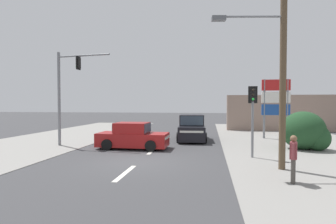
{
  "coord_description": "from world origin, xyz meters",
  "views": [
    {
      "loc": [
        3.21,
        -11.66,
        2.66
      ],
      "look_at": [
        0.73,
        4.0,
        2.2
      ],
      "focal_mm": 28.0,
      "sensor_mm": 36.0,
      "label": 1
    }
  ],
  "objects_px": {
    "shopping_plaza_sign": "(276,100)",
    "suv_kerbside_parked": "(192,128)",
    "pedestal_signal_right_kerb": "(253,109)",
    "sedan_oncoming_near": "(133,137)",
    "pedestrian_at_kerb": "(293,156)",
    "traffic_signal_mast": "(66,86)",
    "utility_pole_foreground_right": "(279,55)"
  },
  "relations": [
    {
      "from": "shopping_plaza_sign",
      "to": "suv_kerbside_parked",
      "type": "relative_size",
      "value": 0.99
    },
    {
      "from": "pedestal_signal_right_kerb",
      "to": "sedan_oncoming_near",
      "type": "xyz_separation_m",
      "value": [
        -6.68,
        1.78,
        -1.71
      ]
    },
    {
      "from": "suv_kerbside_parked",
      "to": "pedestrian_at_kerb",
      "type": "xyz_separation_m",
      "value": [
        4.08,
        -10.22,
        0.04
      ]
    },
    {
      "from": "traffic_signal_mast",
      "to": "sedan_oncoming_near",
      "type": "relative_size",
      "value": 1.41
    },
    {
      "from": "utility_pole_foreground_right",
      "to": "suv_kerbside_parked",
      "type": "distance_m",
      "value": 10.0
    },
    {
      "from": "traffic_signal_mast",
      "to": "shopping_plaza_sign",
      "type": "distance_m",
      "value": 15.22
    },
    {
      "from": "traffic_signal_mast",
      "to": "pedestrian_at_kerb",
      "type": "xyz_separation_m",
      "value": [
        11.81,
        -6.23,
        -2.91
      ]
    },
    {
      "from": "traffic_signal_mast",
      "to": "suv_kerbside_parked",
      "type": "distance_m",
      "value": 9.19
    },
    {
      "from": "traffic_signal_mast",
      "to": "pedestrian_at_kerb",
      "type": "bearing_deg",
      "value": -27.82
    },
    {
      "from": "shopping_plaza_sign",
      "to": "sedan_oncoming_near",
      "type": "xyz_separation_m",
      "value": [
        -9.62,
        -6.01,
        -2.28
      ]
    },
    {
      "from": "traffic_signal_mast",
      "to": "suv_kerbside_parked",
      "type": "xyz_separation_m",
      "value": [
        7.74,
        3.99,
        -2.95
      ]
    },
    {
      "from": "traffic_signal_mast",
      "to": "sedan_oncoming_near",
      "type": "height_order",
      "value": "traffic_signal_mast"
    },
    {
      "from": "sedan_oncoming_near",
      "to": "pedestrian_at_kerb",
      "type": "distance_m",
      "value": 9.46
    },
    {
      "from": "suv_kerbside_parked",
      "to": "sedan_oncoming_near",
      "type": "distance_m",
      "value": 5.38
    },
    {
      "from": "utility_pole_foreground_right",
      "to": "suv_kerbside_parked",
      "type": "relative_size",
      "value": 1.85
    },
    {
      "from": "utility_pole_foreground_right",
      "to": "shopping_plaza_sign",
      "type": "xyz_separation_m",
      "value": [
        2.28,
        10.07,
        -1.66
      ]
    },
    {
      "from": "utility_pole_foreground_right",
      "to": "traffic_signal_mast",
      "type": "bearing_deg",
      "value": 159.81
    },
    {
      "from": "pedestal_signal_right_kerb",
      "to": "shopping_plaza_sign",
      "type": "height_order",
      "value": "shopping_plaza_sign"
    },
    {
      "from": "traffic_signal_mast",
      "to": "pedestal_signal_right_kerb",
      "type": "distance_m",
      "value": 11.42
    },
    {
      "from": "utility_pole_foreground_right",
      "to": "suv_kerbside_parked",
      "type": "bearing_deg",
      "value": 116.03
    },
    {
      "from": "shopping_plaza_sign",
      "to": "suv_kerbside_parked",
      "type": "xyz_separation_m",
      "value": [
        -6.34,
        -1.74,
        -2.1
      ]
    },
    {
      "from": "traffic_signal_mast",
      "to": "utility_pole_foreground_right",
      "type": "bearing_deg",
      "value": -20.19
    },
    {
      "from": "suv_kerbside_parked",
      "to": "pedestrian_at_kerb",
      "type": "distance_m",
      "value": 11.0
    },
    {
      "from": "shopping_plaza_sign",
      "to": "pedestrian_at_kerb",
      "type": "height_order",
      "value": "shopping_plaza_sign"
    },
    {
      "from": "pedestal_signal_right_kerb",
      "to": "pedestrian_at_kerb",
      "type": "height_order",
      "value": "pedestal_signal_right_kerb"
    },
    {
      "from": "utility_pole_foreground_right",
      "to": "shopping_plaza_sign",
      "type": "height_order",
      "value": "utility_pole_foreground_right"
    },
    {
      "from": "utility_pole_foreground_right",
      "to": "suv_kerbside_parked",
      "type": "xyz_separation_m",
      "value": [
        -4.07,
        8.33,
        -3.76
      ]
    },
    {
      "from": "suv_kerbside_parked",
      "to": "pedestrian_at_kerb",
      "type": "relative_size",
      "value": 2.84
    },
    {
      "from": "pedestal_signal_right_kerb",
      "to": "suv_kerbside_parked",
      "type": "xyz_separation_m",
      "value": [
        -3.41,
        6.04,
        -1.53
      ]
    },
    {
      "from": "utility_pole_foreground_right",
      "to": "pedestrian_at_kerb",
      "type": "bearing_deg",
      "value": -89.7
    },
    {
      "from": "shopping_plaza_sign",
      "to": "pedestrian_at_kerb",
      "type": "bearing_deg",
      "value": -100.74
    },
    {
      "from": "pedestrian_at_kerb",
      "to": "shopping_plaza_sign",
      "type": "bearing_deg",
      "value": 79.26
    }
  ]
}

